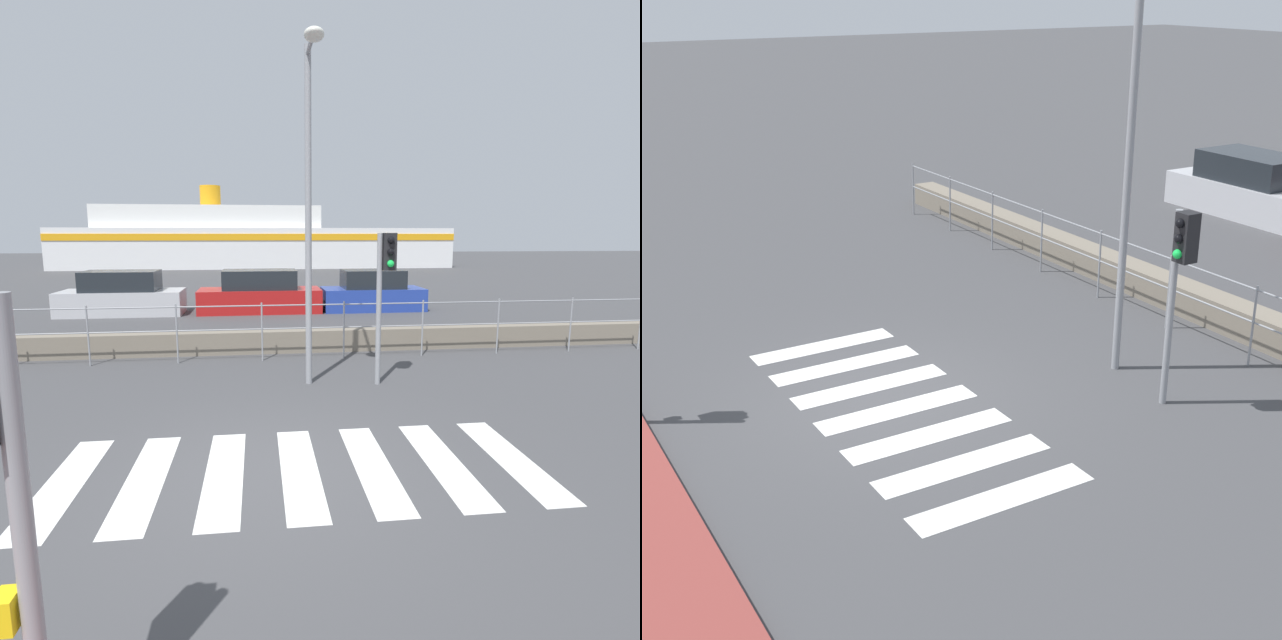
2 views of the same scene
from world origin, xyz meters
The scene contains 7 objects.
ground_plane centered at (0.00, 0.00, 0.00)m, with size 160.00×160.00×0.00m, color #424244.
crosswalk centered at (0.38, 0.00, 0.00)m, with size 5.85×2.40×0.01m.
seawall centered at (0.00, 6.33, 0.27)m, with size 20.75×0.55×0.53m.
harbor_fence centered at (0.00, 5.46, 0.86)m, with size 18.71×0.04×1.33m.
traffic_light_far centered at (2.27, 3.36, 2.10)m, with size 0.34×0.32×2.85m.
streetlamp centered at (0.86, 3.35, 3.77)m, with size 0.32×1.24×6.06m.
parked_car_silver centered at (-4.91, 12.90, 0.67)m, with size 4.27×1.81×1.57m.
Camera 2 is at (10.57, -5.06, 5.74)m, focal length 50.00 mm.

